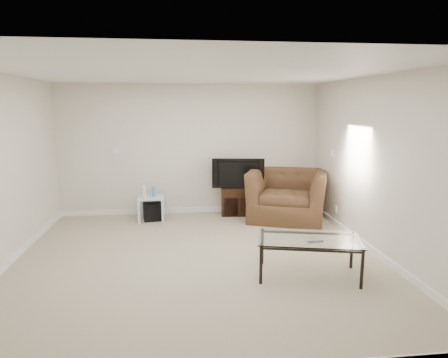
{
  "coord_description": "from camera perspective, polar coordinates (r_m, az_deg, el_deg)",
  "views": [
    {
      "loc": [
        -0.26,
        -5.2,
        2.08
      ],
      "look_at": [
        0.5,
        1.2,
        0.9
      ],
      "focal_mm": 32.0,
      "sensor_mm": 36.0,
      "label": 1
    }
  ],
  "objects": [
    {
      "name": "remote",
      "position": [
        4.92,
        12.87,
        -8.63
      ],
      "size": [
        0.2,
        0.07,
        0.02
      ],
      "primitive_type": "cube",
      "rotation": [
        0.0,
        0.0,
        0.1
      ],
      "color": "#B2B2B7",
      "rests_on": "coffee_table"
    },
    {
      "name": "television",
      "position": [
        7.65,
        2.03,
        0.93
      ],
      "size": [
        0.94,
        0.32,
        0.57
      ],
      "primitive_type": "imported",
      "rotation": [
        0.0,
        0.0,
        -0.15
      ],
      "color": "black",
      "rests_on": "tv_stand"
    },
    {
      "name": "floor",
      "position": [
        5.61,
        -3.7,
        -11.42
      ],
      "size": [
        5.0,
        5.0,
        0.0
      ],
      "primitive_type": "plane",
      "color": "tan",
      "rests_on": "ground"
    },
    {
      "name": "recliner",
      "position": [
        7.46,
        8.99,
        -1.1
      ],
      "size": [
        1.63,
        1.35,
        1.22
      ],
      "primitive_type": "imported",
      "rotation": [
        0.0,
        0.0,
        -0.36
      ],
      "color": "brown",
      "rests_on": "floor"
    },
    {
      "name": "game_case",
      "position": [
        7.41,
        -10.03,
        -1.79
      ],
      "size": [
        0.06,
        0.14,
        0.18
      ],
      "primitive_type": "cube",
      "rotation": [
        0.0,
        0.0,
        0.13
      ],
      "color": "#337FCC",
      "rests_on": "side_table"
    },
    {
      "name": "coffee_table",
      "position": [
        5.14,
        11.98,
        -10.81
      ],
      "size": [
        1.37,
        0.98,
        0.49
      ],
      "primitive_type": null,
      "rotation": [
        0.0,
        0.0,
        -0.24
      ],
      "color": "black",
      "rests_on": "floor"
    },
    {
      "name": "wall_back",
      "position": [
        7.75,
        -4.82,
        4.19
      ],
      "size": [
        5.0,
        0.02,
        2.5
      ],
      "primitive_type": "cube",
      "color": "silver",
      "rests_on": "ground"
    },
    {
      "name": "ceiling",
      "position": [
        5.23,
        -4.03,
        14.96
      ],
      "size": [
        5.0,
        5.0,
        0.0
      ],
      "primitive_type": "plane",
      "color": "white",
      "rests_on": "ground"
    },
    {
      "name": "tv_stand",
      "position": [
        7.78,
        1.99,
        -3.08
      ],
      "size": [
        0.68,
        0.5,
        0.54
      ],
      "primitive_type": null,
      "rotation": [
        0.0,
        0.0,
        -0.08
      ],
      "color": "black",
      "rests_on": "floor"
    },
    {
      "name": "plate_right_switch",
      "position": [
        7.38,
        15.16,
        3.56
      ],
      "size": [
        0.02,
        0.09,
        0.13
      ],
      "primitive_type": "cube",
      "color": "white",
      "rests_on": "wall_right"
    },
    {
      "name": "dvd_player",
      "position": [
        7.71,
        2.02,
        -1.83
      ],
      "size": [
        0.42,
        0.31,
        0.06
      ],
      "primitive_type": "cube",
      "rotation": [
        0.0,
        0.0,
        -0.08
      ],
      "color": "black",
      "rests_on": "tv_stand"
    },
    {
      "name": "plate_right_outlet",
      "position": [
        7.28,
        15.68,
        -4.18
      ],
      "size": [
        0.02,
        0.08,
        0.12
      ],
      "primitive_type": "cube",
      "color": "white",
      "rests_on": "wall_right"
    },
    {
      "name": "plate_back",
      "position": [
        7.82,
        -15.15,
        3.92
      ],
      "size": [
        0.12,
        0.02,
        0.12
      ],
      "primitive_type": "cube",
      "color": "white",
      "rests_on": "wall_back"
    },
    {
      "name": "side_table",
      "position": [
        7.5,
        -10.39,
        -4.12
      ],
      "size": [
        0.49,
        0.49,
        0.45
      ],
      "primitive_type": null,
      "rotation": [
        0.0,
        0.0,
        0.06
      ],
      "color": "silver",
      "rests_on": "floor"
    },
    {
      "name": "subwoofer",
      "position": [
        7.54,
        -10.16,
        -4.56
      ],
      "size": [
        0.38,
        0.38,
        0.33
      ],
      "primitive_type": "cube",
      "rotation": [
        0.0,
        0.0,
        0.15
      ],
      "color": "black",
      "rests_on": "floor"
    },
    {
      "name": "game_console",
      "position": [
        7.41,
        -11.34,
        -1.73
      ],
      "size": [
        0.06,
        0.15,
        0.21
      ],
      "primitive_type": "cube",
      "rotation": [
        0.0,
        0.0,
        0.1
      ],
      "color": "white",
      "rests_on": "side_table"
    },
    {
      "name": "wall_right",
      "position": [
        5.95,
        20.97,
        1.66
      ],
      "size": [
        0.02,
        5.0,
        2.5
      ],
      "primitive_type": "cube",
      "color": "silver",
      "rests_on": "ground"
    }
  ]
}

